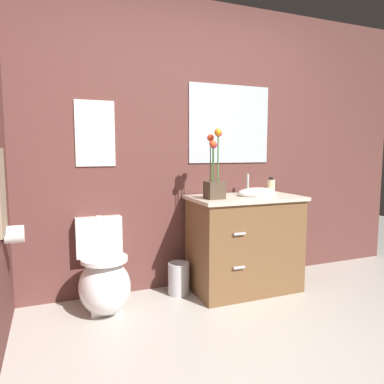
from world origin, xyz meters
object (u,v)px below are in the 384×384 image
at_px(flower_vase, 215,177).
at_px(soap_bottle, 271,186).
at_px(toilet, 104,279).
at_px(toilet_paper_roll, 14,234).
at_px(trash_bin, 179,278).
at_px(wall_poster, 95,134).
at_px(vanity_cabinet, 244,242).
at_px(wall_mirror, 230,124).
at_px(hanging_towel, 0,192).

height_order(flower_vase, soap_bottle, flower_vase).
bearing_deg(flower_vase, toilet, 174.58).
bearing_deg(toilet_paper_roll, toilet, 19.00).
distance_m(trash_bin, wall_poster, 1.37).
distance_m(flower_vase, soap_bottle, 0.65).
distance_m(vanity_cabinet, toilet_paper_roll, 1.80).
bearing_deg(soap_bottle, wall_poster, 171.59).
relative_size(trash_bin, wall_poster, 0.53).
xyz_separation_m(wall_poster, toilet_paper_roll, (-0.57, -0.46, -0.66)).
bearing_deg(trash_bin, toilet_paper_roll, -167.32).
relative_size(vanity_cabinet, wall_mirror, 1.25).
bearing_deg(trash_bin, vanity_cabinet, -9.91).
bearing_deg(trash_bin, wall_poster, 162.83).
bearing_deg(flower_vase, toilet_paper_roll, -175.56).
bearing_deg(soap_bottle, wall_mirror, 144.36).
relative_size(trash_bin, hanging_towel, 0.52).
relative_size(flower_vase, hanging_towel, 1.07).
distance_m(vanity_cabinet, wall_mirror, 1.07).
xyz_separation_m(toilet, hanging_towel, (-0.63, -0.29, 0.72)).
distance_m(toilet, wall_poster, 1.13).
bearing_deg(vanity_cabinet, flower_vase, -169.83).
xyz_separation_m(soap_bottle, wall_mirror, (-0.31, 0.22, 0.56)).
height_order(wall_mirror, toilet_paper_roll, wall_mirror).
distance_m(wall_poster, wall_mirror, 1.20).
height_order(wall_poster, hanging_towel, wall_poster).
relative_size(wall_mirror, hanging_towel, 1.54).
height_order(flower_vase, wall_mirror, wall_mirror).
relative_size(soap_bottle, toilet_paper_roll, 1.37).
bearing_deg(flower_vase, soap_bottle, 11.57).
bearing_deg(wall_mirror, trash_bin, -161.14).
bearing_deg(vanity_cabinet, soap_bottle, 13.00).
xyz_separation_m(soap_bottle, trash_bin, (-0.88, 0.03, -0.75)).
distance_m(toilet, hanging_towel, 0.99).
height_order(soap_bottle, hanging_towel, hanging_towel).
xyz_separation_m(soap_bottle, toilet_paper_roll, (-2.08, -0.24, -0.21)).
xyz_separation_m(wall_mirror, hanging_towel, (-1.82, -0.55, -0.49)).
bearing_deg(toilet, flower_vase, -5.42).
relative_size(vanity_cabinet, wall_poster, 1.94).
xyz_separation_m(hanging_towel, toilet_paper_roll, (0.06, 0.09, -0.28)).
bearing_deg(toilet_paper_roll, wall_mirror, 14.71).
xyz_separation_m(wall_poster, wall_mirror, (1.20, 0.00, 0.11)).
bearing_deg(soap_bottle, vanity_cabinet, -167.00).
bearing_deg(toilet_paper_roll, vanity_cabinet, 5.49).
bearing_deg(hanging_towel, wall_poster, 41.57).
height_order(flower_vase, toilet_paper_roll, flower_vase).
relative_size(toilet, wall_mirror, 0.86).
relative_size(wall_poster, hanging_towel, 1.00).
relative_size(vanity_cabinet, hanging_towel, 1.93).
bearing_deg(soap_bottle, toilet_paper_roll, -173.38).
distance_m(soap_bottle, toilet_paper_roll, 2.10).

